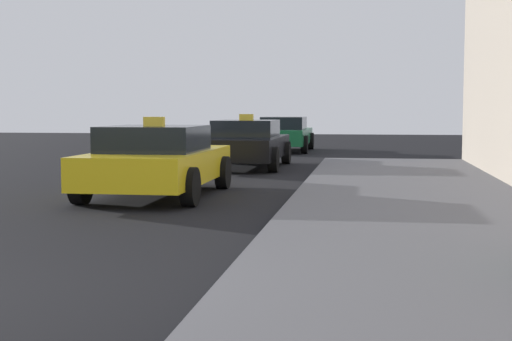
% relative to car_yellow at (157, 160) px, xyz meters
% --- Properties ---
extents(sidewalk, '(4.00, 32.00, 0.15)m').
position_rel_car_yellow_xyz_m(sidewalk, '(4.52, -7.39, -0.57)').
color(sidewalk, '#5B5B60').
rests_on(sidewalk, ground_plane).
extents(car_yellow, '(2.07, 4.26, 1.43)m').
position_rel_car_yellow_xyz_m(car_yellow, '(0.00, 0.00, 0.00)').
color(car_yellow, yellow).
rests_on(car_yellow, ground_plane).
extents(car_black, '(1.98, 4.44, 1.43)m').
position_rel_car_yellow_xyz_m(car_black, '(0.56, 6.62, -0.00)').
color(car_black, black).
rests_on(car_black, ground_plane).
extents(car_green, '(1.93, 4.42, 1.27)m').
position_rel_car_yellow_xyz_m(car_green, '(0.69, 14.33, -0.00)').
color(car_green, '#196638').
rests_on(car_green, ground_plane).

